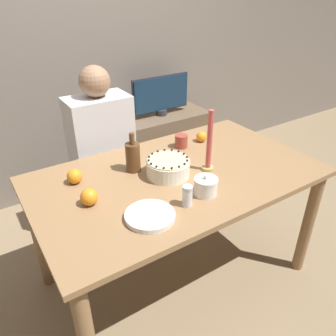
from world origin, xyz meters
The scene contains 16 objects.
ground_plane centered at (0.00, 0.00, 0.00)m, with size 12.00×12.00×0.00m, color #8C7556.
wall_behind centered at (0.00, 1.40, 1.30)m, with size 8.00×0.05×2.60m.
dining_table centered at (0.00, 0.00, 0.65)m, with size 1.54×0.91×0.76m.
cake centered at (-0.05, 0.02, 0.81)m, with size 0.23×0.23×0.11m.
sugar_bowl centered at (0.00, -0.23, 0.80)m, with size 0.12×0.12×0.11m.
sugar_shaker centered at (-0.13, -0.26, 0.81)m, with size 0.05×0.05×0.10m.
plate_stack centered at (-0.32, -0.25, 0.77)m, with size 0.22×0.22×0.02m.
candle centered at (0.16, -0.06, 0.90)m, with size 0.06×0.06×0.34m.
bottle centered at (-0.18, 0.16, 0.84)m, with size 0.08×0.08×0.22m.
cup centered at (0.20, 0.26, 0.80)m, with size 0.08×0.08×0.08m.
orange_fruit_0 centered at (0.36, 0.25, 0.79)m, with size 0.07×0.07×0.07m.
orange_fruit_1 centered at (-0.50, 0.21, 0.80)m, with size 0.08×0.08×0.08m.
orange_fruit_2 centered at (-0.50, -0.01, 0.80)m, with size 0.08×0.08×0.08m.
person_man_blue_shirt centered at (-0.17, 0.65, 0.54)m, with size 0.40×0.34×1.23m.
side_cabinet centered at (0.62, 1.15, 0.31)m, with size 0.87×0.40×0.61m.
tv_monitor centered at (0.62, 1.16, 0.80)m, with size 0.56×0.10×0.35m.
Camera 1 is at (-0.88, -1.25, 1.66)m, focal length 35.00 mm.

